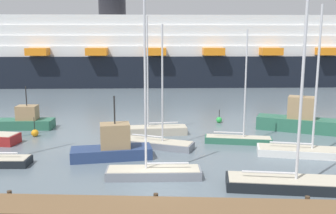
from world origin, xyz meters
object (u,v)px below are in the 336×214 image
(sailboat_0, at_px, (153,169))
(cruise_ship, at_px, (207,54))
(sailboat_1, at_px, (238,138))
(sailboat_5, at_px, (157,142))
(sailboat_6, at_px, (286,180))
(fishing_boat_0, at_px, (113,146))
(sailboat_7, at_px, (153,129))
(channel_buoy_0, at_px, (219,120))
(channel_buoy_2, at_px, (35,133))
(fishing_boat_1, at_px, (26,121))
(fishing_boat_2, at_px, (298,119))
(sailboat_4, at_px, (305,149))

(sailboat_0, bearing_deg, cruise_ship, -100.95)
(sailboat_1, bearing_deg, sailboat_5, -160.96)
(sailboat_0, height_order, sailboat_6, sailboat_6)
(sailboat_5, distance_m, fishing_boat_0, 4.09)
(sailboat_0, bearing_deg, sailboat_7, -89.26)
(channel_buoy_0, relative_size, channel_buoy_2, 0.79)
(sailboat_0, distance_m, fishing_boat_1, 17.63)
(fishing_boat_0, bearing_deg, fishing_boat_2, 16.66)
(sailboat_5, height_order, sailboat_6, sailboat_6)
(sailboat_1, height_order, sailboat_4, sailboat_4)
(sailboat_6, bearing_deg, sailboat_0, 173.19)
(sailboat_7, distance_m, fishing_boat_2, 13.17)
(channel_buoy_2, bearing_deg, sailboat_6, -29.76)
(fishing_boat_1, height_order, channel_buoy_2, fishing_boat_1)
(sailboat_7, xyz_separation_m, channel_buoy_0, (6.17, 4.92, -0.20))
(sailboat_6, xyz_separation_m, fishing_boat_0, (-10.74, 4.99, 0.35))
(fishing_boat_0, height_order, cruise_ship, cruise_ship)
(sailboat_0, distance_m, sailboat_7, 10.38)
(sailboat_1, height_order, channel_buoy_0, sailboat_1)
(sailboat_1, xyz_separation_m, sailboat_6, (1.40, -9.33, 0.08))
(fishing_boat_2, relative_size, channel_buoy_0, 5.48)
(sailboat_0, relative_size, sailboat_1, 1.27)
(sailboat_5, xyz_separation_m, fishing_boat_0, (-2.90, -2.84, 0.45))
(sailboat_6, relative_size, fishing_boat_1, 2.23)
(sailboat_5, bearing_deg, sailboat_4, 8.32)
(fishing_boat_2, distance_m, channel_buoy_2, 23.34)
(sailboat_6, bearing_deg, sailboat_4, 68.90)
(sailboat_6, distance_m, channel_buoy_0, 16.86)
(fishing_boat_1, distance_m, cruise_ship, 40.96)
(fishing_boat_0, bearing_deg, sailboat_4, -7.96)
(sailboat_0, relative_size, sailboat_7, 1.12)
(fishing_boat_0, height_order, channel_buoy_0, fishing_boat_0)
(fishing_boat_2, xyz_separation_m, channel_buoy_0, (-6.84, 2.98, -0.77))
(sailboat_1, relative_size, cruise_ship, 0.09)
(fishing_boat_0, distance_m, fishing_boat_1, 12.91)
(fishing_boat_2, height_order, channel_buoy_0, fishing_boat_2)
(sailboat_6, bearing_deg, sailboat_1, 102.47)
(fishing_boat_0, bearing_deg, sailboat_1, 11.85)
(sailboat_7, xyz_separation_m, fishing_boat_1, (-12.05, 1.64, 0.25))
(sailboat_6, relative_size, fishing_boat_0, 2.02)
(sailboat_4, distance_m, channel_buoy_0, 11.71)
(sailboat_6, height_order, fishing_boat_2, sailboat_6)
(fishing_boat_2, bearing_deg, sailboat_7, -151.74)
(sailboat_7, distance_m, cruise_ship, 38.67)
(fishing_boat_0, distance_m, channel_buoy_0, 14.45)
(sailboat_5, bearing_deg, cruise_ship, 98.68)
(fishing_boat_1, xyz_separation_m, channel_buoy_2, (1.95, -2.81, -0.43))
(channel_buoy_0, height_order, cruise_ship, cruise_ship)
(sailboat_0, xyz_separation_m, sailboat_5, (-0.24, 6.39, -0.09))
(fishing_boat_0, relative_size, cruise_ship, 0.06)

